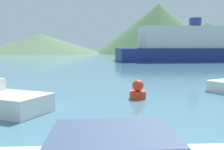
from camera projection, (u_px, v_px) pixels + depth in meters
name	position (u px, v px, depth m)	size (l,w,h in m)	color
ferry_distant	(195.00, 46.00, 49.57)	(28.45, 14.02, 7.52)	navy
buoy_marker	(138.00, 91.00, 14.28)	(0.84, 0.84, 0.96)	red
hill_west	(40.00, 44.00, 99.20)	(44.45, 44.45, 6.85)	#4C6647
hill_central	(158.00, 29.00, 98.36)	(43.33, 43.33, 17.25)	#476B42
hill_east	(207.00, 38.00, 104.27)	(41.07, 41.07, 11.30)	#3D6038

